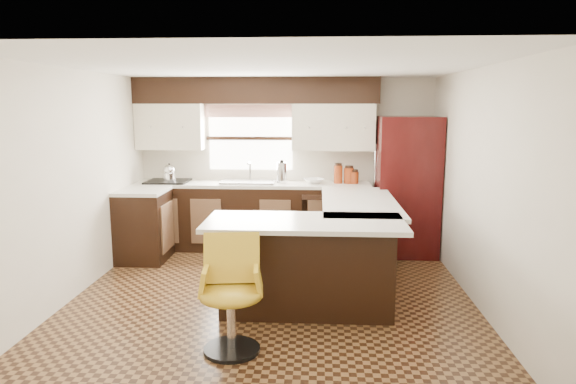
# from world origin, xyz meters

# --- Properties ---
(floor) EXTENTS (4.40, 4.40, 0.00)m
(floor) POSITION_xyz_m (0.00, 0.00, 0.00)
(floor) COLOR #49301A
(floor) RESTS_ON ground
(ceiling) EXTENTS (4.40, 4.40, 0.00)m
(ceiling) POSITION_xyz_m (0.00, 0.00, 2.40)
(ceiling) COLOR silver
(ceiling) RESTS_ON wall_back
(wall_back) EXTENTS (4.40, 0.00, 4.40)m
(wall_back) POSITION_xyz_m (0.00, 2.20, 1.20)
(wall_back) COLOR beige
(wall_back) RESTS_ON floor
(wall_front) EXTENTS (4.40, 0.00, 4.40)m
(wall_front) POSITION_xyz_m (0.00, -2.20, 1.20)
(wall_front) COLOR beige
(wall_front) RESTS_ON floor
(wall_left) EXTENTS (0.00, 4.40, 4.40)m
(wall_left) POSITION_xyz_m (-2.10, 0.00, 1.20)
(wall_left) COLOR beige
(wall_left) RESTS_ON floor
(wall_right) EXTENTS (0.00, 4.40, 4.40)m
(wall_right) POSITION_xyz_m (2.10, 0.00, 1.20)
(wall_right) COLOR beige
(wall_right) RESTS_ON floor
(base_cab_back) EXTENTS (3.30, 0.60, 0.90)m
(base_cab_back) POSITION_xyz_m (-0.45, 1.90, 0.45)
(base_cab_back) COLOR black
(base_cab_back) RESTS_ON floor
(base_cab_left) EXTENTS (0.60, 0.70, 0.90)m
(base_cab_left) POSITION_xyz_m (-1.80, 1.25, 0.45)
(base_cab_left) COLOR black
(base_cab_left) RESTS_ON floor
(counter_back) EXTENTS (3.30, 0.60, 0.04)m
(counter_back) POSITION_xyz_m (-0.45, 1.90, 0.92)
(counter_back) COLOR silver
(counter_back) RESTS_ON base_cab_back
(counter_left) EXTENTS (0.60, 0.70, 0.04)m
(counter_left) POSITION_xyz_m (-1.80, 1.25, 0.92)
(counter_left) COLOR silver
(counter_left) RESTS_ON base_cab_left
(soffit) EXTENTS (3.40, 0.35, 0.36)m
(soffit) POSITION_xyz_m (-0.40, 2.03, 2.22)
(soffit) COLOR black
(soffit) RESTS_ON wall_back
(upper_cab_left) EXTENTS (0.94, 0.35, 0.64)m
(upper_cab_left) POSITION_xyz_m (-1.62, 2.03, 1.72)
(upper_cab_left) COLOR beige
(upper_cab_left) RESTS_ON wall_back
(upper_cab_right) EXTENTS (1.14, 0.35, 0.64)m
(upper_cab_right) POSITION_xyz_m (0.68, 2.03, 1.72)
(upper_cab_right) COLOR beige
(upper_cab_right) RESTS_ON wall_back
(window_pane) EXTENTS (1.20, 0.02, 0.90)m
(window_pane) POSITION_xyz_m (-0.50, 2.18, 1.55)
(window_pane) COLOR white
(window_pane) RESTS_ON wall_back
(valance) EXTENTS (1.30, 0.06, 0.18)m
(valance) POSITION_xyz_m (-0.50, 2.14, 1.94)
(valance) COLOR #D19B93
(valance) RESTS_ON wall_back
(sink) EXTENTS (0.75, 0.45, 0.03)m
(sink) POSITION_xyz_m (-0.50, 1.88, 0.96)
(sink) COLOR #B2B2B7
(sink) RESTS_ON counter_back
(dishwasher) EXTENTS (0.58, 0.03, 0.78)m
(dishwasher) POSITION_xyz_m (0.55, 1.61, 0.43)
(dishwasher) COLOR black
(dishwasher) RESTS_ON floor
(cooktop) EXTENTS (0.58, 0.50, 0.02)m
(cooktop) POSITION_xyz_m (-1.65, 1.88, 0.96)
(cooktop) COLOR black
(cooktop) RESTS_ON counter_back
(peninsula_long) EXTENTS (0.60, 1.95, 0.90)m
(peninsula_long) POSITION_xyz_m (0.90, 0.62, 0.45)
(peninsula_long) COLOR black
(peninsula_long) RESTS_ON floor
(peninsula_return) EXTENTS (1.65, 0.60, 0.90)m
(peninsula_return) POSITION_xyz_m (0.38, -0.35, 0.45)
(peninsula_return) COLOR black
(peninsula_return) RESTS_ON floor
(counter_pen_long) EXTENTS (0.84, 1.95, 0.04)m
(counter_pen_long) POSITION_xyz_m (0.95, 0.62, 0.92)
(counter_pen_long) COLOR silver
(counter_pen_long) RESTS_ON peninsula_long
(counter_pen_return) EXTENTS (1.89, 0.84, 0.04)m
(counter_pen_return) POSITION_xyz_m (0.35, -0.44, 0.92)
(counter_pen_return) COLOR silver
(counter_pen_return) RESTS_ON peninsula_return
(refrigerator) EXTENTS (0.80, 0.77, 1.87)m
(refrigerator) POSITION_xyz_m (1.68, 1.79, 0.94)
(refrigerator) COLOR #330808
(refrigerator) RESTS_ON floor
(bar_chair) EXTENTS (0.57, 0.57, 0.96)m
(bar_chair) POSITION_xyz_m (-0.22, -1.23, 0.48)
(bar_chair) COLOR gold
(bar_chair) RESTS_ON floor
(kettle) EXTENTS (0.18, 0.18, 0.24)m
(kettle) POSITION_xyz_m (-1.62, 1.88, 1.09)
(kettle) COLOR silver
(kettle) RESTS_ON cooktop
(percolator) EXTENTS (0.14, 0.14, 0.29)m
(percolator) POSITION_xyz_m (-0.03, 1.90, 1.09)
(percolator) COLOR silver
(percolator) RESTS_ON counter_back
(mixing_bowl) EXTENTS (0.35, 0.35, 0.07)m
(mixing_bowl) POSITION_xyz_m (0.41, 1.90, 0.98)
(mixing_bowl) COLOR white
(mixing_bowl) RESTS_ON counter_back
(canister_large) EXTENTS (0.12, 0.12, 0.25)m
(canister_large) POSITION_xyz_m (0.76, 1.92, 1.07)
(canister_large) COLOR maroon
(canister_large) RESTS_ON counter_back
(canister_med) EXTENTS (0.13, 0.13, 0.22)m
(canister_med) POSITION_xyz_m (0.90, 1.92, 1.05)
(canister_med) COLOR maroon
(canister_med) RESTS_ON counter_back
(canister_small) EXTENTS (0.14, 0.14, 0.16)m
(canister_small) POSITION_xyz_m (0.97, 1.92, 1.03)
(canister_small) COLOR maroon
(canister_small) RESTS_ON counter_back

